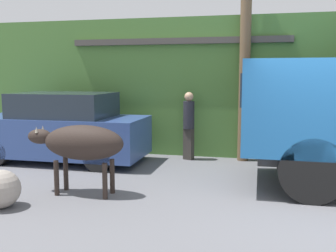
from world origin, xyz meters
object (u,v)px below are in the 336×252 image
Objects in this scene: pedestrian_on_hill at (189,122)px; parked_suv at (62,129)px; roadside_rock at (1,189)px; utility_pole at (245,53)px; brown_cow at (81,143)px.

parked_suv is at bearing 39.28° from pedestrian_on_hill.
pedestrian_on_hill reaches higher than roadside_rock.
roadside_rock is at bearing -128.83° from utility_pole.
utility_pole is at bearing 19.16° from parked_suv.
utility_pole reaches higher than pedestrian_on_hill.
brown_cow is 0.44× the size of parked_suv.
brown_cow is 3.63m from pedestrian_on_hill.
pedestrian_on_hill is 2.21m from utility_pole.
roadside_rock is at bearing -73.68° from parked_suv.
brown_cow is 2.94m from parked_suv.
brown_cow is at bearing -127.25° from utility_pole.
parked_suv is 2.44× the size of pedestrian_on_hill.
utility_pole is at bearing -149.35° from pedestrian_on_hill.
parked_suv is at bearing 102.05° from roadside_rock.
utility_pole is at bearing 52.72° from brown_cow.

